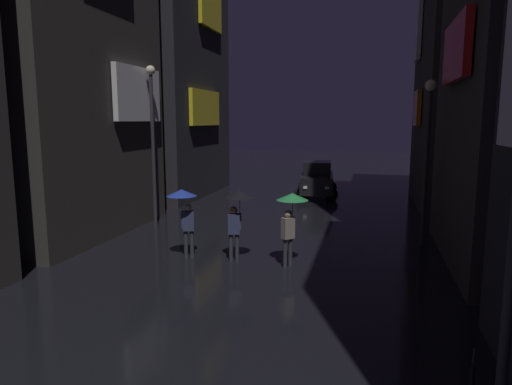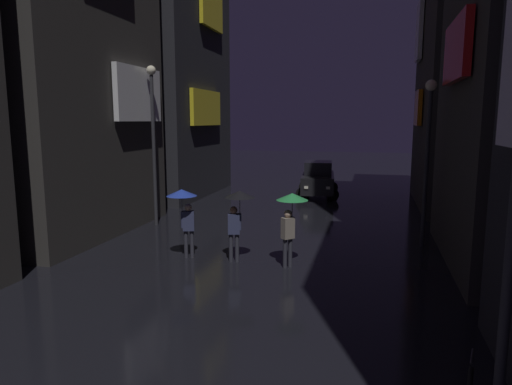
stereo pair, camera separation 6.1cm
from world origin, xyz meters
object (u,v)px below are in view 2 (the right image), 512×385
Objects in this scene: pedestrian_far_right_blue at (184,204)px; streetlamp_right_far at (428,144)px; pedestrian_foreground_left_black at (238,206)px; streetlamp_left_far at (153,129)px; pedestrian_midstreet_centre_green at (291,209)px; car_distant at (318,179)px.

streetlamp_right_far is at bearing 24.01° from pedestrian_far_right_blue.
pedestrian_foreground_left_black is 6.29m from streetlamp_left_far.
streetlamp_left_far reaches higher than streetlamp_right_far.
pedestrian_midstreet_centre_green is 1.58m from pedestrian_foreground_left_black.
streetlamp_left_far reaches higher than pedestrian_far_right_blue.
pedestrian_foreground_left_black is 0.39× the size of streetlamp_right_far.
streetlamp_left_far is (-10.00, 0.70, 0.43)m from streetlamp_right_far.
pedestrian_midstreet_centre_green is at bearing -2.96° from pedestrian_foreground_left_black.
car_distant is 10.70m from streetlamp_right_far.
streetlamp_right_far is (5.46, 3.08, 1.72)m from pedestrian_foreground_left_black.
pedestrian_far_right_blue is at bearing -179.90° from pedestrian_midstreet_centre_green.
pedestrian_far_right_blue is at bearing -101.50° from car_distant.
streetlamp_right_far is at bearing -64.01° from car_distant.
streetlamp_right_far is 0.87× the size of streetlamp_left_far.
pedestrian_foreground_left_black is 1.00× the size of pedestrian_far_right_blue.
pedestrian_midstreet_centre_green is 3.23m from pedestrian_far_right_blue.
pedestrian_far_right_blue is (-1.65, -0.09, 0.00)m from pedestrian_foreground_left_black.
streetlamp_right_far is at bearing 29.44° from pedestrian_foreground_left_black.
pedestrian_midstreet_centre_green is 1.00× the size of pedestrian_foreground_left_black.
pedestrian_far_right_blue is 0.34× the size of streetlamp_left_far.
pedestrian_far_right_blue is 0.50× the size of car_distant.
streetlamp_left_far is at bearing -122.11° from car_distant.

